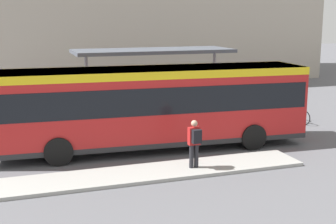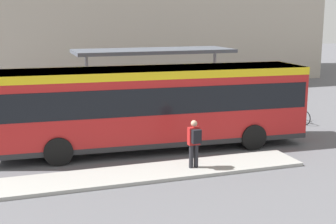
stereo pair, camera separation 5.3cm
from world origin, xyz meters
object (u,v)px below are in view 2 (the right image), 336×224
at_px(potted_planter_near_shelter, 122,117).
at_px(bicycle_red, 285,110).
at_px(city_bus, 154,102).
at_px(bicycle_blue, 296,113).
at_px(bicycle_black, 299,116).
at_px(pedestrian_waiting, 194,141).

bearing_deg(potted_planter_near_shelter, bicycle_red, 4.48).
bearing_deg(bicycle_red, city_bus, 122.85).
relative_size(bicycle_red, potted_planter_near_shelter, 1.16).
xyz_separation_m(city_bus, potted_planter_near_shelter, (-0.66, 2.91, -1.13)).
bearing_deg(potted_planter_near_shelter, bicycle_blue, -0.28).
relative_size(bicycle_black, bicycle_red, 0.96).
xyz_separation_m(pedestrian_waiting, bicycle_black, (7.78, 5.28, -0.72)).
bearing_deg(bicycle_blue, bicycle_red, -159.68).
bearing_deg(bicycle_black, bicycle_red, -13.63).
bearing_deg(pedestrian_waiting, bicycle_red, -51.89).
bearing_deg(bicycle_blue, city_bus, -67.40).
relative_size(bicycle_black, bicycle_blue, 1.10).
bearing_deg(bicycle_black, city_bus, 96.63).
distance_m(bicycle_red, potted_planter_near_shelter, 9.13).
relative_size(bicycle_blue, potted_planter_near_shelter, 1.02).
height_order(city_bus, bicycle_red, city_bus).
xyz_separation_m(pedestrian_waiting, bicycle_blue, (8.15, 6.03, -0.75)).
height_order(bicycle_black, potted_planter_near_shelter, potted_planter_near_shelter).
relative_size(city_bus, bicycle_black, 7.45).
xyz_separation_m(pedestrian_waiting, bicycle_red, (7.94, 6.79, -0.71)).
distance_m(bicycle_black, bicycle_blue, 0.84).
distance_m(bicycle_blue, potted_planter_near_shelter, 9.32).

